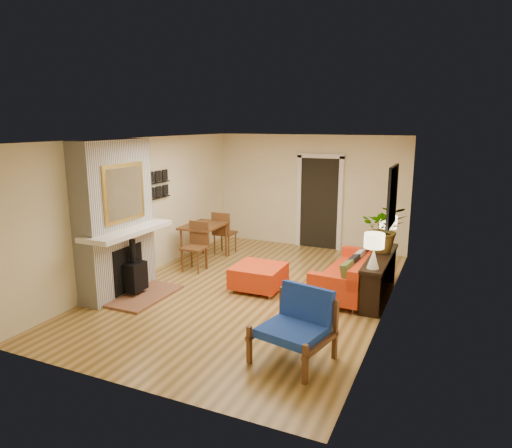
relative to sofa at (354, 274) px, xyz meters
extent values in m
plane|color=#B78B46|center=(-1.64, -0.64, -0.33)|extent=(6.50, 6.50, 0.00)
plane|color=white|center=(-1.64, -0.64, 2.27)|extent=(6.50, 6.50, 0.00)
plane|color=#FAF0C4|center=(-1.64, 2.61, 0.97)|extent=(4.50, 0.00, 4.50)
plane|color=#FAF0C4|center=(-1.64, -3.89, 0.97)|extent=(4.50, 0.00, 4.50)
plane|color=#FAF0C4|center=(-3.89, -0.64, 0.97)|extent=(0.00, 6.50, 6.50)
plane|color=#FAF0C4|center=(0.61, -0.64, 0.97)|extent=(0.00, 6.50, 6.50)
cube|color=black|center=(-1.39, 2.58, 0.72)|extent=(0.88, 0.06, 2.10)
cube|color=white|center=(-1.88, 2.57, 0.72)|extent=(0.10, 0.08, 2.18)
cube|color=white|center=(-0.90, 2.57, 0.72)|extent=(0.10, 0.08, 2.18)
cube|color=white|center=(-1.39, 2.57, 1.80)|extent=(1.08, 0.08, 0.10)
cube|color=black|center=(0.58, -0.24, 1.42)|extent=(0.04, 0.85, 0.95)
cube|color=slate|center=(0.55, -0.24, 1.42)|extent=(0.01, 0.70, 0.80)
cube|color=black|center=(-3.85, -0.29, 1.09)|extent=(0.06, 0.95, 0.02)
cube|color=black|center=(-3.85, -0.29, 1.39)|extent=(0.06, 0.95, 0.02)
cube|color=white|center=(-3.68, -1.64, 1.53)|extent=(0.42, 1.50, 1.48)
cube|color=white|center=(-3.68, -1.64, 0.23)|extent=(0.42, 1.50, 1.12)
cube|color=white|center=(-3.43, -1.64, 0.79)|extent=(0.60, 1.68, 0.08)
cube|color=black|center=(-3.47, -1.64, 0.12)|extent=(0.03, 0.72, 0.78)
cube|color=brown|center=(-3.17, -1.64, -0.31)|extent=(0.75, 1.30, 0.04)
cube|color=black|center=(-3.35, -1.64, 0.01)|extent=(0.30, 0.36, 0.48)
cylinder|color=black|center=(-3.35, -1.64, 0.45)|extent=(0.10, 0.10, 0.40)
cube|color=gold|center=(-3.46, -1.64, 1.42)|extent=(0.04, 0.95, 0.95)
cube|color=silver|center=(-3.44, -1.64, 1.42)|extent=(0.01, 0.82, 0.82)
cylinder|color=silver|center=(-0.46, -0.82, -0.29)|extent=(0.04, 0.04, 0.09)
cylinder|color=silver|center=(0.18, -0.87, -0.29)|extent=(0.04, 0.04, 0.09)
cylinder|color=silver|center=(-0.33, 0.88, -0.29)|extent=(0.04, 0.04, 0.09)
cylinder|color=silver|center=(0.31, 0.83, -0.29)|extent=(0.04, 0.04, 0.09)
cube|color=red|center=(-0.07, 0.01, -0.10)|extent=(0.98, 1.98, 0.27)
cube|color=red|center=(0.25, -0.02, 0.19)|extent=(0.34, 1.93, 0.32)
cube|color=red|center=(-0.15, -0.87, 0.13)|extent=(0.84, 0.23, 0.18)
cube|color=red|center=(0.00, 0.88, 0.13)|extent=(0.84, 0.23, 0.18)
cube|color=#505F28|center=(0.06, -0.74, 0.23)|extent=(0.21, 0.38, 0.38)
cube|color=black|center=(0.09, -0.37, 0.23)|extent=(0.21, 0.38, 0.38)
cube|color=#B3B2AD|center=(0.12, -0.01, 0.23)|extent=(0.21, 0.38, 0.38)
cube|color=maroon|center=(0.14, 0.31, 0.23)|extent=(0.21, 0.38, 0.38)
cube|color=black|center=(0.17, 0.68, 0.23)|extent=(0.21, 0.38, 0.38)
cylinder|color=silver|center=(-1.90, -0.86, -0.30)|extent=(0.04, 0.04, 0.07)
cylinder|color=silver|center=(-1.22, -0.85, -0.30)|extent=(0.04, 0.04, 0.07)
cylinder|color=silver|center=(-1.91, -0.18, -0.30)|extent=(0.04, 0.04, 0.07)
cylinder|color=silver|center=(-1.23, -0.17, -0.30)|extent=(0.04, 0.04, 0.07)
cube|color=red|center=(-1.56, -0.51, -0.09)|extent=(0.85, 0.85, 0.36)
cube|color=brown|center=(-0.57, -2.52, -0.01)|extent=(0.23, 0.81, 0.05)
cube|color=brown|center=(-0.65, -2.87, -0.09)|extent=(0.06, 0.06, 0.48)
cube|color=brown|center=(-0.49, -2.17, 0.05)|extent=(0.06, 0.06, 0.76)
cube|color=brown|center=(0.19, -2.69, -0.01)|extent=(0.23, 0.81, 0.05)
cube|color=brown|center=(0.12, -3.04, -0.09)|extent=(0.06, 0.06, 0.48)
cube|color=brown|center=(0.27, -2.34, 0.05)|extent=(0.06, 0.06, 0.76)
cube|color=#1D4AB2|center=(-0.19, -2.61, 0.06)|extent=(0.84, 0.81, 0.11)
cube|color=#1D4AB2|center=(-0.12, -2.29, 0.32)|extent=(0.74, 0.33, 0.45)
cube|color=brown|center=(-3.29, 0.57, 0.43)|extent=(0.74, 1.04, 0.04)
cylinder|color=brown|center=(-3.57, 0.12, 0.04)|extent=(0.05, 0.05, 0.74)
cylinder|color=brown|center=(-3.00, 0.14, 0.04)|extent=(0.05, 0.05, 0.74)
cylinder|color=brown|center=(-3.59, 1.01, 0.04)|extent=(0.05, 0.05, 0.74)
cylinder|color=brown|center=(-3.02, 1.02, 0.04)|extent=(0.05, 0.05, 0.74)
cube|color=brown|center=(-3.13, -0.09, 0.13)|extent=(0.44, 0.44, 0.04)
cube|color=brown|center=(-3.13, 0.11, 0.39)|extent=(0.43, 0.05, 0.47)
cylinder|color=brown|center=(-3.30, -0.27, -0.11)|extent=(0.03, 0.03, 0.45)
cylinder|color=brown|center=(-2.95, -0.26, -0.11)|extent=(0.03, 0.03, 0.45)
cylinder|color=brown|center=(-3.30, 0.08, -0.11)|extent=(0.03, 0.03, 0.45)
cylinder|color=brown|center=(-2.95, 0.09, -0.11)|extent=(0.03, 0.03, 0.45)
cube|color=brown|center=(-3.15, 1.24, 0.13)|extent=(0.44, 0.44, 0.04)
cube|color=brown|center=(-3.15, 1.04, 0.39)|extent=(0.43, 0.05, 0.47)
cylinder|color=brown|center=(-3.33, 1.07, -0.11)|extent=(0.03, 0.03, 0.45)
cylinder|color=brown|center=(-2.98, 1.07, -0.11)|extent=(0.03, 0.03, 0.45)
cylinder|color=brown|center=(-3.33, 1.41, -0.11)|extent=(0.03, 0.03, 0.45)
cylinder|color=brown|center=(-2.98, 1.42, -0.11)|extent=(0.03, 0.03, 0.45)
cube|color=black|center=(0.43, -0.07, 0.37)|extent=(0.34, 1.85, 0.05)
cube|color=black|center=(0.43, -0.92, 0.01)|extent=(0.30, 0.04, 0.68)
cube|color=black|center=(0.43, 0.78, 0.01)|extent=(0.30, 0.04, 0.68)
cone|color=white|center=(0.43, -0.78, 0.54)|extent=(0.18, 0.18, 0.30)
cylinder|color=white|center=(0.43, -0.78, 0.72)|extent=(0.03, 0.03, 0.06)
cylinder|color=#FFEABF|center=(0.43, -0.78, 0.82)|extent=(0.30, 0.30, 0.22)
cone|color=white|center=(0.43, 0.64, 0.54)|extent=(0.18, 0.18, 0.30)
cylinder|color=white|center=(0.43, 0.64, 0.72)|extent=(0.03, 0.03, 0.06)
cylinder|color=#FFEABF|center=(0.43, 0.64, 0.82)|extent=(0.30, 0.30, 0.22)
imported|color=#1E5919|center=(0.42, 0.21, 0.80)|extent=(0.84, 0.77, 0.81)
camera|label=1|loc=(1.49, -7.46, 2.53)|focal=32.00mm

